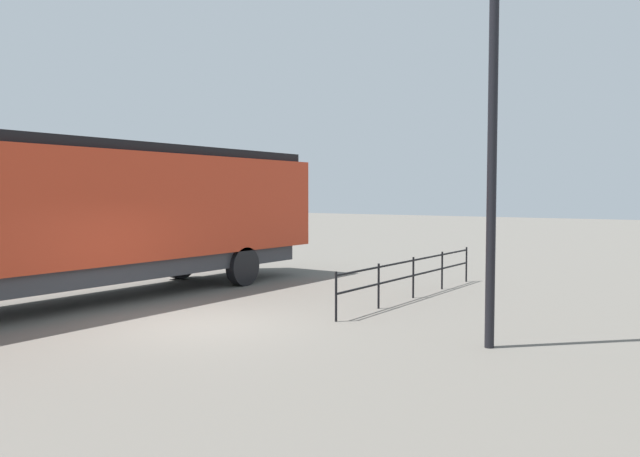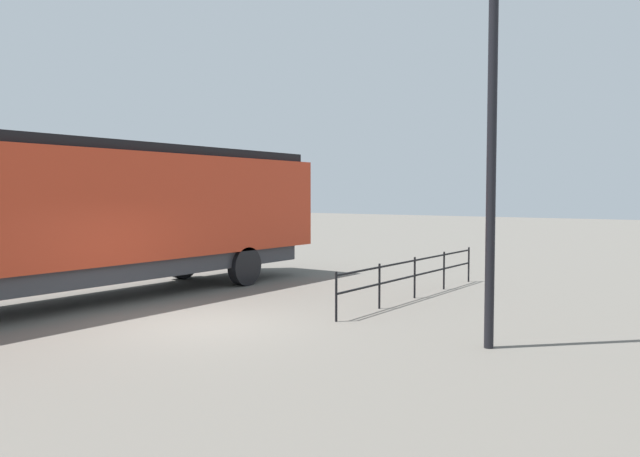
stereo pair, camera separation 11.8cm
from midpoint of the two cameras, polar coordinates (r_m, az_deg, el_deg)
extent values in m
plane|color=#666059|center=(12.89, -11.16, -8.58)|extent=(120.00, 120.00, 0.00)
cube|color=red|center=(15.46, -24.21, 1.75)|extent=(2.88, 16.62, 2.61)
cube|color=black|center=(20.07, -6.62, 1.16)|extent=(2.76, 2.46, 1.83)
cube|color=black|center=(15.49, -24.33, 7.02)|extent=(2.59, 15.95, 0.24)
cube|color=#38383D|center=(15.56, -24.08, -3.88)|extent=(2.59, 15.29, 0.45)
cylinder|color=black|center=(19.80, -12.78, -2.88)|extent=(0.30, 1.10, 1.10)
cylinder|color=black|center=(18.00, -7.20, -3.42)|extent=(0.30, 1.10, 1.10)
cylinder|color=black|center=(10.95, 15.05, 7.27)|extent=(0.16, 0.16, 6.83)
cube|color=black|center=(15.88, 8.26, -2.87)|extent=(0.04, 7.08, 0.04)
cube|color=black|center=(15.92, 8.25, -4.24)|extent=(0.04, 7.08, 0.04)
cylinder|color=black|center=(12.89, 1.20, -6.19)|extent=(0.05, 0.05, 1.03)
cylinder|color=black|center=(14.38, 5.10, -5.22)|extent=(0.05, 0.05, 1.03)
cylinder|color=black|center=(15.93, 8.25, -4.42)|extent=(0.05, 0.05, 1.03)
cylinder|color=black|center=(17.52, 10.82, -3.75)|extent=(0.05, 0.05, 1.03)
cylinder|color=black|center=(19.14, 12.96, -3.19)|extent=(0.05, 0.05, 1.03)
camera|label=1|loc=(0.06, -90.27, -0.02)|focal=35.29mm
camera|label=2|loc=(0.06, 89.73, 0.02)|focal=35.29mm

